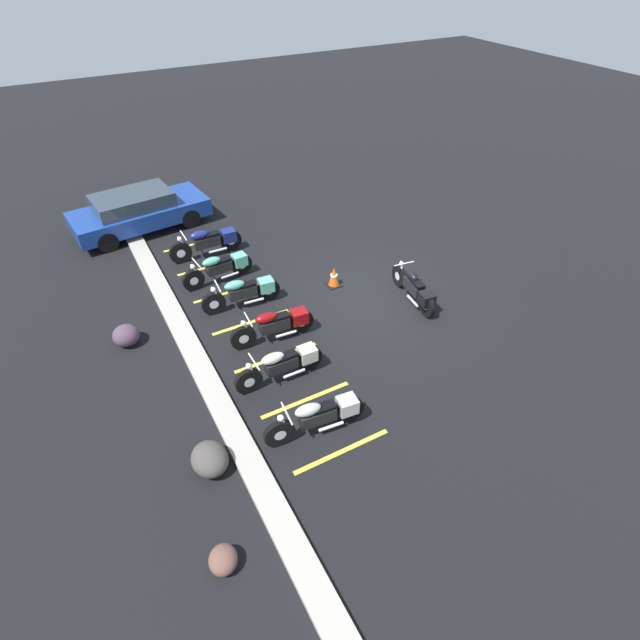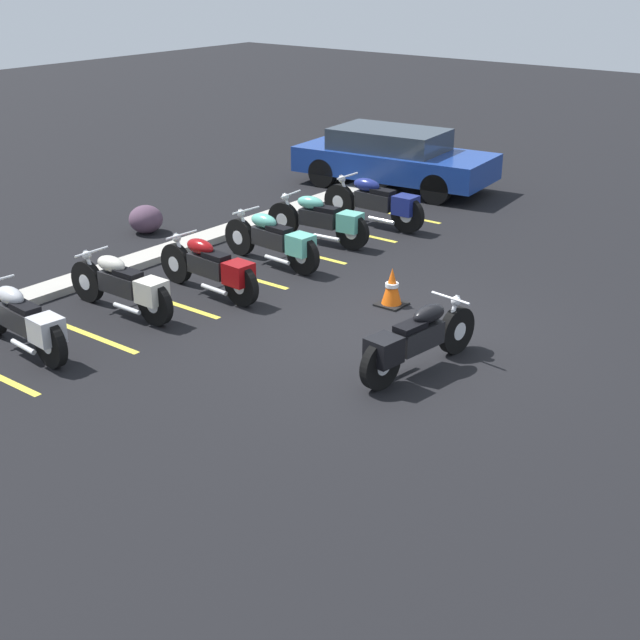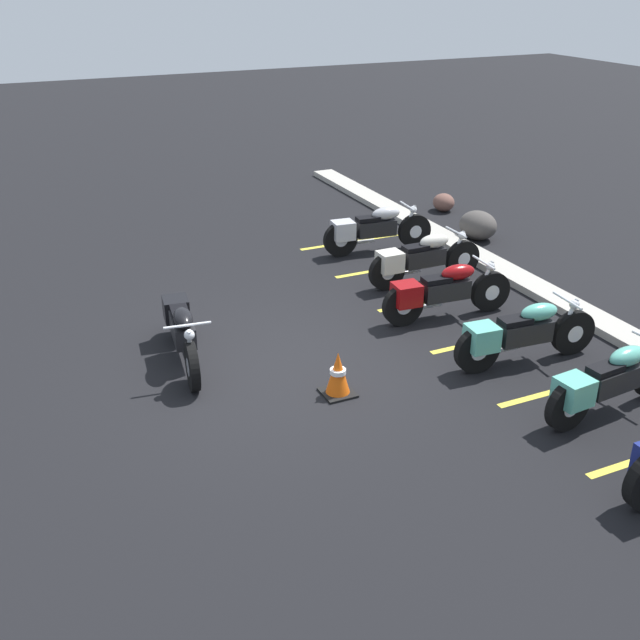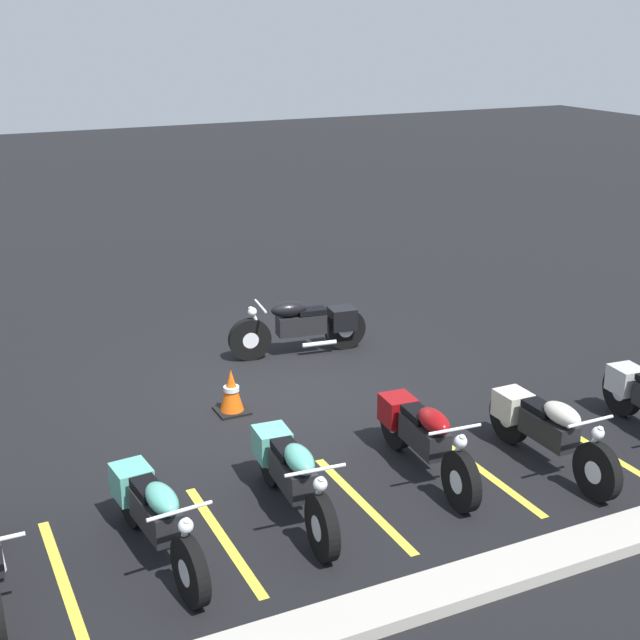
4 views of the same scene
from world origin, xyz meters
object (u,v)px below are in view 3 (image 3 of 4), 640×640
motorcycle_black_featured (182,329)px  parked_bike_2 (442,291)px  traffic_cone (338,375)px  parked_bike_0 (373,229)px  parked_bike_3 (520,334)px  landscape_rock_0 (478,225)px  landscape_rock_2 (444,202)px  parked_bike_4 (608,382)px  parked_bike_1 (420,259)px

motorcycle_black_featured → parked_bike_2: 3.89m
traffic_cone → parked_bike_0: bearing=147.0°
parked_bike_3 → parked_bike_2: bearing=100.0°
landscape_rock_0 → landscape_rock_2: 1.90m
motorcycle_black_featured → landscape_rock_0: size_ratio=2.66×
parked_bike_2 → landscape_rock_2: parked_bike_2 is taller
parked_bike_2 → parked_bike_4: 3.11m
parked_bike_2 → landscape_rock_0: bearing=50.5°
motorcycle_black_featured → parked_bike_1: parked_bike_1 is taller
landscape_rock_0 → parked_bike_2: bearing=-43.6°
landscape_rock_2 → parked_bike_3: bearing=-25.0°
parked_bike_0 → parked_bike_3: size_ratio=1.00×
landscape_rock_2 → traffic_cone: size_ratio=0.89×
parked_bike_0 → landscape_rock_0: bearing=0.4°
parked_bike_3 → traffic_cone: size_ratio=3.68×
parked_bike_1 → landscape_rock_0: 2.69m
landscape_rock_0 → parked_bike_1: bearing=-56.4°
parked_bike_0 → parked_bike_4: parked_bike_0 is taller
parked_bike_1 → parked_bike_3: 2.99m
motorcycle_black_featured → parked_bike_3: bearing=70.6°
parked_bike_1 → landscape_rock_2: size_ratio=4.10×
motorcycle_black_featured → landscape_rock_0: motorcycle_black_featured is taller
parked_bike_1 → parked_bike_4: same height
motorcycle_black_featured → landscape_rock_0: (-2.44, 6.55, -0.16)m
landscape_rock_0 → parked_bike_0: bearing=-95.0°
motorcycle_black_featured → parked_bike_3: parked_bike_3 is taller
landscape_rock_0 → traffic_cone: size_ratio=1.36×
parked_bike_1 → traffic_cone: 3.89m
parked_bike_4 → traffic_cone: size_ratio=3.63×
landscape_rock_2 → traffic_cone: bearing=-42.4°
motorcycle_black_featured → parked_bike_4: (3.47, 4.18, 0.00)m
landscape_rock_2 → traffic_cone: (6.01, -5.48, 0.08)m
motorcycle_black_featured → parked_bike_2: size_ratio=0.99×
motorcycle_black_featured → parked_bike_2: parked_bike_2 is taller
parked_bike_2 → traffic_cone: bearing=-146.5°
motorcycle_black_featured → landscape_rock_2: bearing=128.8°
traffic_cone → parked_bike_1: bearing=133.5°
motorcycle_black_featured → parked_bike_2: bearing=91.6°
traffic_cone → landscape_rock_2: bearing=137.6°
parked_bike_3 → landscape_rock_0: size_ratio=2.70×
motorcycle_black_featured → landscape_rock_2: 8.20m
parked_bike_4 → traffic_cone: bearing=141.8°
traffic_cone → parked_bike_4: bearing=56.9°
parked_bike_2 → parked_bike_4: bearing=-80.4°
motorcycle_black_featured → landscape_rock_2: size_ratio=4.08×
parked_bike_4 → landscape_rock_0: bearing=63.0°
parked_bike_3 → parked_bike_4: parked_bike_3 is taller
parked_bike_1 → parked_bike_4: size_ratio=1.00×
landscape_rock_2 → parked_bike_2: bearing=-33.6°
parked_bike_0 → parked_bike_4: (6.11, -0.15, -0.00)m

